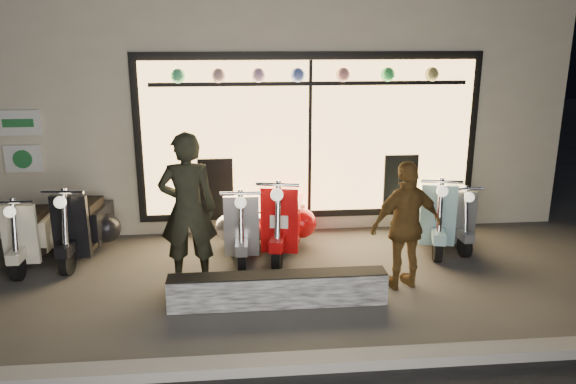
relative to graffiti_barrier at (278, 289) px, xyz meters
name	(u,v)px	position (x,y,z in m)	size (l,w,h in m)	color
ground	(268,282)	(-0.09, 0.65, -0.20)	(40.00, 40.00, 0.00)	#383533
kerb	(280,364)	(-0.09, -1.35, -0.14)	(40.00, 0.25, 0.12)	slate
shop_building	(252,86)	(-0.08, 5.63, 1.90)	(10.20, 6.23, 4.20)	beige
graffiti_barrier	(278,289)	(0.00, 0.00, 0.00)	(2.60, 0.28, 0.40)	black
scooter_silver	(242,224)	(-0.39, 1.78, 0.23)	(0.49, 1.49, 1.07)	black
scooter_red	(285,218)	(0.26, 1.85, 0.27)	(0.76, 1.64, 1.17)	black
scooter_black	(87,224)	(-2.66, 1.94, 0.24)	(0.61, 1.55, 1.11)	black
scooter_cream	(35,232)	(-3.35, 1.77, 0.21)	(0.46, 1.42, 1.02)	black
scooter_blue	(433,214)	(2.56, 1.91, 0.25)	(0.76, 1.59, 1.13)	black
scooter_grey	(446,216)	(2.79, 1.96, 0.19)	(0.45, 1.37, 0.98)	black
man	(188,209)	(-1.08, 0.77, 0.79)	(0.73, 0.48, 1.99)	black
woman	(406,226)	(1.64, 0.37, 0.62)	(0.96, 0.40, 1.65)	brown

